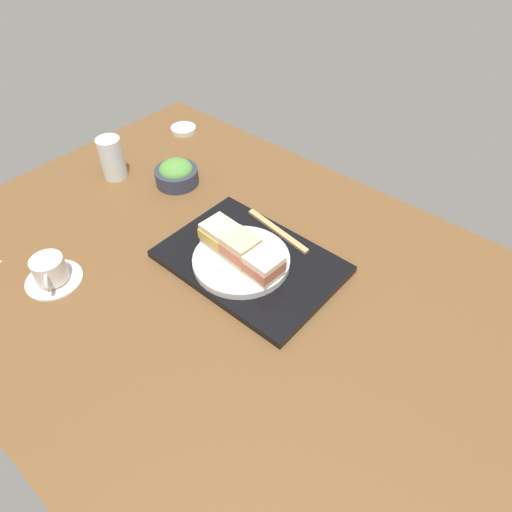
{
  "coord_description": "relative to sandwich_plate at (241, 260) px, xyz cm",
  "views": [
    {
      "loc": [
        -49.42,
        46.85,
        73.39
      ],
      "look_at": [
        -3.77,
        -5.91,
        5.0
      ],
      "focal_mm": 32.33,
      "sensor_mm": 36.0,
      "label": 1
    }
  ],
  "objects": [
    {
      "name": "coffee_cup",
      "position": [
        28.11,
        29.18,
        0.16
      ],
      "size": [
        12.07,
        12.07,
        6.23
      ],
      "color": "silver",
      "rests_on": "ground_plane"
    },
    {
      "name": "drinking_glass",
      "position": [
        50.18,
        -3.77,
        3.18
      ],
      "size": [
        6.39,
        6.39,
        11.45
      ],
      "primitive_type": "cylinder",
      "color": "silver",
      "rests_on": "ground_plane"
    },
    {
      "name": "small_sauce_dish",
      "position": [
        54.06,
        -32.57,
        -1.8
      ],
      "size": [
        7.86,
        7.86,
        1.49
      ],
      "primitive_type": "cylinder",
      "color": "silver",
      "rests_on": "ground_plane"
    },
    {
      "name": "sandwich_middle",
      "position": [
        -0.0,
        0.0,
        3.62
      ],
      "size": [
        7.38,
        7.01,
        5.61
      ],
      "color": "beige",
      "rests_on": "sandwich_plate"
    },
    {
      "name": "sandwich_near",
      "position": [
        -6.87,
        0.6,
        3.36
      ],
      "size": [
        7.08,
        7.02,
        5.08
      ],
      "color": "#EFE5C1",
      "rests_on": "sandwich_plate"
    },
    {
      "name": "sandwich_far",
      "position": [
        6.87,
        -0.6,
        3.42
      ],
      "size": [
        7.38,
        7.21,
        5.21
      ],
      "color": "beige",
      "rests_on": "sandwich_plate"
    },
    {
      "name": "chopsticks_pair",
      "position": [
        0.26,
        -13.25,
        -0.47
      ],
      "size": [
        19.31,
        4.09,
        0.7
      ],
      "color": "tan",
      "rests_on": "serving_tray"
    },
    {
      "name": "serving_tray",
      "position": [
        -0.64,
        -2.27,
        -1.68
      ],
      "size": [
        38.39,
        26.77,
        1.73
      ],
      "primitive_type": "cube",
      "color": "black",
      "rests_on": "ground_plane"
    },
    {
      "name": "salad_bowl",
      "position": [
        34.9,
        -12.69,
        0.46
      ],
      "size": [
        11.51,
        11.51,
        6.72
      ],
      "color": "#33384C",
      "rests_on": "ground_plane"
    },
    {
      "name": "sandwich_plate",
      "position": [
        0.0,
        0.0,
        0.0
      ],
      "size": [
        21.28,
        21.28,
        1.63
      ],
      "primitive_type": "cylinder",
      "color": "silver",
      "rests_on": "serving_tray"
    },
    {
      "name": "ground_plane",
      "position": [
        0.58,
        4.69,
        -4.05
      ],
      "size": [
        140.0,
        100.0,
        3.0
      ],
      "primitive_type": "cube",
      "color": "brown"
    }
  ]
}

